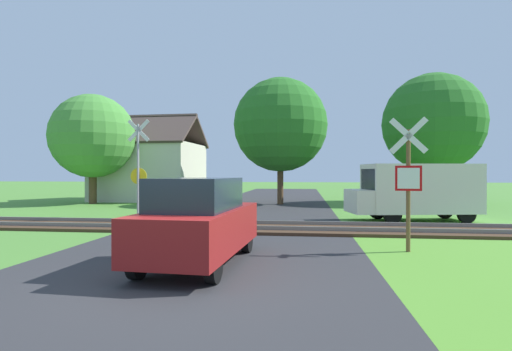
% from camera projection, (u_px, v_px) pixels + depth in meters
% --- Properties ---
extents(ground_plane, '(160.00, 160.00, 0.00)m').
position_uv_depth(ground_plane, '(173.00, 283.00, 6.83)').
color(ground_plane, '#4C8433').
extents(road_asphalt, '(7.28, 80.00, 0.01)m').
position_uv_depth(road_asphalt, '(203.00, 258.00, 8.81)').
color(road_asphalt, '#2D2D30').
rests_on(road_asphalt, ground).
extents(rail_track, '(60.00, 2.60, 0.22)m').
position_uv_depth(rail_track, '(238.00, 227.00, 13.40)').
color(rail_track, '#422D1E').
rests_on(rail_track, ground).
extents(stop_sign_near, '(0.87, 0.21, 3.21)m').
position_uv_depth(stop_sign_near, '(408.00, 178.00, 9.48)').
color(stop_sign_near, brown).
rests_on(stop_sign_near, ground).
extents(crossing_sign_far, '(0.88, 0.14, 3.98)m').
position_uv_depth(crossing_sign_far, '(138.00, 166.00, 15.45)').
color(crossing_sign_far, '#9E9EA5').
rests_on(crossing_sign_far, ground).
extents(house, '(7.05, 6.38, 6.05)m').
position_uv_depth(house, '(151.00, 170.00, 28.28)').
color(house, beige).
rests_on(house, ground).
extents(tree_left, '(5.15, 5.15, 6.76)m').
position_uv_depth(tree_left, '(93.00, 136.00, 24.67)').
color(tree_left, '#513823').
rests_on(tree_left, ground).
extents(tree_center, '(5.68, 5.68, 7.66)m').
position_uv_depth(tree_center, '(280.00, 125.00, 24.18)').
color(tree_center, '#513823').
rests_on(tree_center, ground).
extents(tree_far, '(6.27, 6.27, 8.19)m').
position_uv_depth(tree_far, '(433.00, 123.00, 25.21)').
color(tree_far, '#513823').
rests_on(tree_far, ground).
extents(mail_truck, '(5.15, 2.69, 2.24)m').
position_uv_depth(mail_truck, '(416.00, 190.00, 15.69)').
color(mail_truck, silver).
rests_on(mail_truck, ground).
extents(parked_car, '(1.90, 4.10, 1.78)m').
position_uv_depth(parked_car, '(199.00, 221.00, 8.19)').
color(parked_car, maroon).
rests_on(parked_car, ground).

